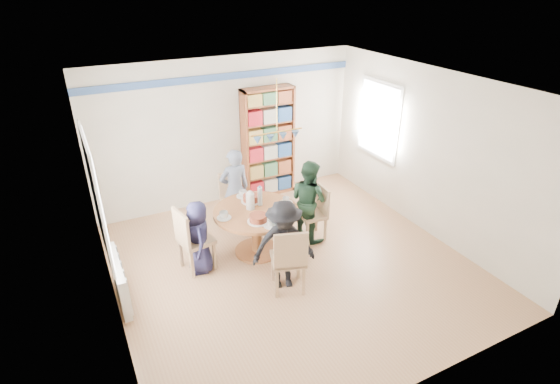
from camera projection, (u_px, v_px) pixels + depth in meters
ground at (292, 264)px, 6.62m from camera, size 5.00×5.00×0.00m
room_shell at (250, 147)px, 6.46m from camera, size 5.00×5.00×5.00m
radiator at (120, 280)px, 5.72m from camera, size 0.12×1.00×0.60m
dining_table at (256, 221)px, 6.67m from camera, size 1.30×1.30×0.75m
chair_left at (190, 238)px, 6.26m from camera, size 0.52×0.52×1.01m
chair_right at (317, 210)px, 7.10m from camera, size 0.43×0.43×0.91m
chair_far at (233, 196)px, 7.53m from camera, size 0.41×0.41×0.93m
chair_near at (289, 258)px, 5.81m from camera, size 0.57×0.57×1.01m
person_left at (199, 237)px, 6.26m from camera, size 0.41×0.58×1.12m
person_right at (309, 200)px, 7.02m from camera, size 0.67×0.78×1.36m
person_far at (235, 189)px, 7.31m from camera, size 0.52×0.35×1.42m
person_near at (284, 246)px, 5.89m from camera, size 0.96×0.72×1.33m
bookshelf at (268, 144)px, 8.31m from camera, size 1.01×0.30×2.11m
tableware at (254, 206)px, 6.56m from camera, size 1.24×1.24×0.33m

